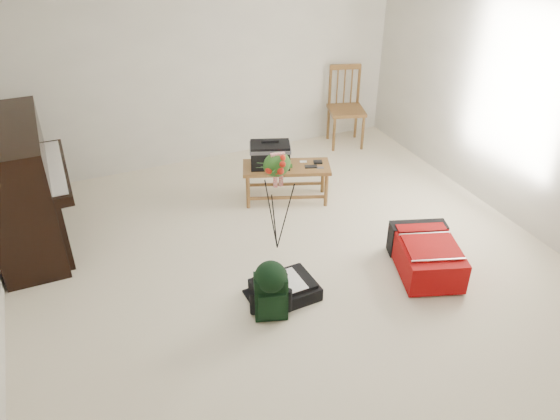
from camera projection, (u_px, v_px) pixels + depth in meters
name	position (u px, v px, depth m)	size (l,w,h in m)	color
floor	(300.00, 278.00, 5.02)	(5.00, 5.50, 0.01)	beige
wall_back	(204.00, 62.00, 6.50)	(5.00, 0.04, 2.50)	beige
wall_right	(539.00, 110.00, 5.21)	(0.04, 5.50, 2.50)	beige
piano	(23.00, 190.00, 5.21)	(0.71, 1.50, 1.25)	black
bench	(276.00, 160.00, 5.92)	(1.03, 0.69, 0.74)	brown
dining_chair	(345.00, 108.00, 7.26)	(0.56, 0.56, 1.05)	brown
red_suitcase	(423.00, 252.00, 5.07)	(0.73, 0.91, 0.33)	#A10906
black_duffel	(285.00, 288.00, 4.78)	(0.55, 0.45, 0.22)	black
green_backpack	(271.00, 288.00, 4.45)	(0.31, 0.29, 0.54)	black
flower_stand	(277.00, 202.00, 5.16)	(0.39, 0.39, 1.08)	black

